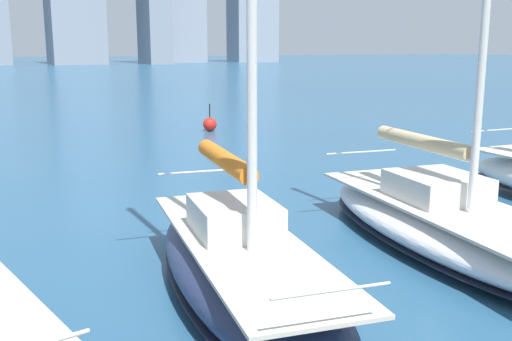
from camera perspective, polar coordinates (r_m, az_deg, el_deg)
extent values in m
cylinder|color=silver|center=(19.97, 21.59, 3.59)|extent=(1.70, 0.17, 0.04)
ellipsoid|color=white|center=(13.36, 17.91, -5.24)|extent=(4.08, 8.93, 0.90)
ellipsoid|color=black|center=(13.43, 17.84, -6.25)|extent=(4.10, 8.97, 0.10)
cube|color=beige|center=(13.23, 18.03, -3.24)|extent=(3.42, 7.83, 0.06)
cube|color=silver|center=(13.56, 16.82, -1.48)|extent=(1.93, 2.13, 0.55)
cylinder|color=silver|center=(13.93, 15.47, 2.19)|extent=(0.69, 3.59, 0.12)
cylinder|color=#C6B284|center=(13.92, 15.49, 2.67)|extent=(0.84, 3.33, 0.32)
cylinder|color=silver|center=(16.30, 10.02, 1.76)|extent=(2.05, 0.36, 0.04)
ellipsoid|color=navy|center=(10.20, -1.34, -9.61)|extent=(3.49, 7.79, 1.00)
ellipsoid|color=black|center=(10.31, -1.33, -11.04)|extent=(3.50, 7.83, 0.10)
cube|color=beige|center=(10.02, -1.35, -6.78)|extent=(2.94, 6.83, 0.06)
cube|color=silver|center=(10.35, -2.09, -4.42)|extent=(1.61, 1.86, 0.55)
cylinder|color=silver|center=(10.69, -2.96, 0.37)|extent=(0.66, 3.13, 0.12)
cylinder|color=orange|center=(10.67, -2.96, 1.00)|extent=(0.81, 2.92, 0.32)
cylinder|color=silver|center=(6.81, 7.23, -11.31)|extent=(1.44, 0.29, 0.04)
cylinder|color=silver|center=(13.06, -5.66, -0.12)|extent=(1.66, 0.33, 0.04)
sphere|color=red|center=(30.77, -4.42, 4.41)|extent=(0.70, 0.70, 0.70)
cylinder|color=black|center=(30.69, -4.44, 5.70)|extent=(0.06, 0.06, 0.70)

